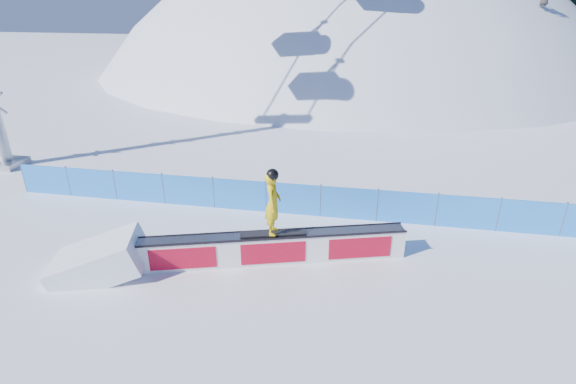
# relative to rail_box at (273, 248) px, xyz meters

# --- Properties ---
(ground) EXTENTS (160.00, 160.00, 0.00)m
(ground) POSITION_rel_rail_box_xyz_m (0.04, -1.23, -0.47)
(ground) COLOR white
(ground) RESTS_ON ground
(snow_hill) EXTENTS (64.00, 64.00, 64.00)m
(snow_hill) POSITION_rel_rail_box_xyz_m (0.04, 40.77, -18.47)
(snow_hill) COLOR silver
(snow_hill) RESTS_ON ground
(safety_fence) EXTENTS (22.05, 0.05, 1.30)m
(safety_fence) POSITION_rel_rail_box_xyz_m (0.04, 3.27, 0.13)
(safety_fence) COLOR blue
(safety_fence) RESTS_ON ground
(rail_box) EXTENTS (7.79, 2.89, 0.96)m
(rail_box) POSITION_rel_rail_box_xyz_m (0.00, 0.00, 0.00)
(rail_box) COLOR white
(rail_box) RESTS_ON ground
(snow_ramp) EXTENTS (3.02, 2.36, 1.65)m
(snow_ramp) POSITION_rel_rail_box_xyz_m (-4.77, -1.47, -0.47)
(snow_ramp) COLOR white
(snow_ramp) RESTS_ON ground
(snowboarder) EXTENTS (1.95, 0.91, 2.02)m
(snowboarder) POSITION_rel_rail_box_xyz_m (0.03, 0.01, 1.48)
(snowboarder) COLOR black
(snowboarder) RESTS_ON rail_box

